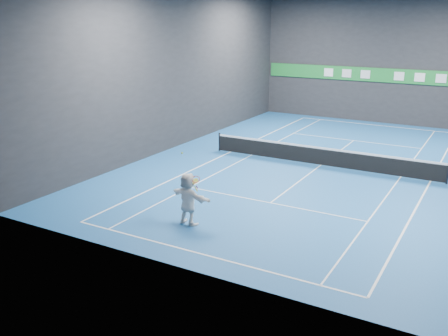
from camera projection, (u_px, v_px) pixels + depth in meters
The scene contains 18 objects.
ground at pixel (320, 165), 26.48m from camera, with size 26.00×26.00×0.00m, color #1B5799.
wall_back at pixel (384, 61), 35.99m from camera, with size 18.00×0.10×9.00m, color #262629.
wall_front at pixel (179, 128), 14.35m from camera, with size 18.00×0.10×9.00m, color #262629.
wall_left at pixel (178, 71), 29.42m from camera, with size 0.10×26.00×9.00m, color #262629.
baseline_near at pixel (202, 254), 16.58m from camera, with size 10.98×0.08×0.01m, color white.
baseline_far at pixel (374, 125), 36.37m from camera, with size 10.98×0.08×0.01m, color white.
sideline_doubles_left at pixel (230, 152), 29.07m from camera, with size 0.08×23.78×0.01m, color white.
sideline_doubles_right at pixel (430, 181), 23.89m from camera, with size 0.08×23.78×0.01m, color white.
sideline_singles_left at pixel (251, 155), 28.42m from camera, with size 0.06×23.78×0.01m, color white.
sideline_singles_right at pixel (401, 177), 24.54m from camera, with size 0.06×23.78×0.01m, color white.
service_line_near at pixel (270, 203), 21.15m from camera, with size 8.23×0.06×0.01m, color white.
service_line_far at pixel (354, 141), 31.80m from camera, with size 8.23×0.06×0.01m, color white.
center_service_line at pixel (320, 165), 26.48m from camera, with size 0.06×12.80×0.01m, color white.
player at pixel (188, 199), 18.73m from camera, with size 1.88×0.60×2.03m, color white.
tennis_ball at pixel (182, 153), 18.46m from camera, with size 0.07×0.07×0.07m, color yellow.
tennis_net at pixel (321, 156), 26.32m from camera, with size 12.50×0.10×1.07m.
sponsor_banner at pixel (382, 75), 36.23m from camera, with size 17.64×0.11×1.00m.
tennis_racket at pixel (196, 181), 18.40m from camera, with size 0.43×0.35×0.62m.
Camera 1 is at (8.06, -24.60, 7.56)m, focal length 40.00 mm.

